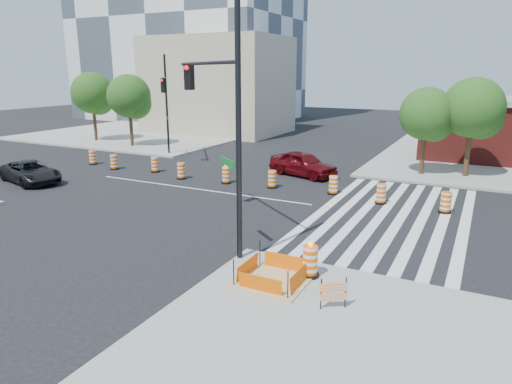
% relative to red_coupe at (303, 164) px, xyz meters
% --- Properties ---
extents(ground, '(120.00, 120.00, 0.00)m').
position_rel_red_coupe_xyz_m(ground, '(-4.16, -5.97, -0.79)').
color(ground, black).
rests_on(ground, ground).
extents(sidewalk_nw, '(22.00, 22.00, 0.15)m').
position_rel_red_coupe_xyz_m(sidewalk_nw, '(-22.16, 12.03, -0.71)').
color(sidewalk_nw, gray).
rests_on(sidewalk_nw, ground).
extents(crosswalk_east, '(6.75, 13.50, 0.01)m').
position_rel_red_coupe_xyz_m(crosswalk_east, '(6.79, -5.97, -0.78)').
color(crosswalk_east, silver).
rests_on(crosswalk_east, ground).
extents(lane_centerline, '(14.00, 0.12, 0.01)m').
position_rel_red_coupe_xyz_m(lane_centerline, '(-4.16, -5.97, -0.78)').
color(lane_centerline, silver).
rests_on(lane_centerline, ground).
extents(excavation_pit, '(2.20, 2.20, 0.90)m').
position_rel_red_coupe_xyz_m(excavation_pit, '(4.84, -14.97, -0.57)').
color(excavation_pit, tan).
rests_on(excavation_pit, ground).
extents(beige_midrise, '(14.00, 10.00, 10.00)m').
position_rel_red_coupe_xyz_m(beige_midrise, '(-16.16, 16.03, 4.21)').
color(beige_midrise, tan).
rests_on(beige_midrise, ground).
extents(red_coupe, '(4.97, 3.14, 1.58)m').
position_rel_red_coupe_xyz_m(red_coupe, '(0.00, 0.00, 0.00)').
color(red_coupe, '#4E060B').
rests_on(red_coupe, ground).
extents(dark_suv, '(5.09, 3.27, 1.31)m').
position_rel_red_coupe_xyz_m(dark_suv, '(-14.00, -9.21, -0.14)').
color(dark_suv, black).
rests_on(dark_suv, ground).
extents(signal_pole_se, '(5.22, 4.19, 8.66)m').
position_rel_red_coupe_xyz_m(signal_pole_se, '(1.58, -12.67, 4.51)').
color(signal_pole_se, black).
rests_on(signal_pole_se, ground).
extents(signal_pole_nw, '(3.53, 4.74, 7.64)m').
position_rel_red_coupe_xyz_m(signal_pole_nw, '(-11.52, 0.99, 3.90)').
color(signal_pole_nw, black).
rests_on(signal_pole_nw, ground).
extents(pit_drum, '(0.61, 0.61, 1.19)m').
position_rel_red_coupe_xyz_m(pit_drum, '(5.77, -14.12, -0.14)').
color(pit_drum, black).
rests_on(pit_drum, ground).
extents(barricade, '(0.67, 0.46, 0.92)m').
position_rel_red_coupe_xyz_m(barricade, '(7.07, -15.77, -0.13)').
color(barricade, '#FE5D05').
rests_on(barricade, ground).
extents(tree_north_a, '(3.81, 3.81, 6.47)m').
position_rel_red_coupe_xyz_m(tree_north_a, '(-22.75, 4.61, 3.56)').
color(tree_north_a, '#382314').
rests_on(tree_north_a, ground).
extents(tree_north_b, '(3.71, 3.71, 6.31)m').
position_rel_red_coupe_xyz_m(tree_north_b, '(-17.51, 3.71, 3.45)').
color(tree_north_b, '#382314').
rests_on(tree_north_b, ground).
extents(tree_north_c, '(3.33, 3.30, 5.62)m').
position_rel_red_coupe_xyz_m(tree_north_c, '(6.85, 3.49, 2.98)').
color(tree_north_c, '#382314').
rests_on(tree_north_c, ground).
extents(tree_north_d, '(3.66, 3.66, 6.22)m').
position_rel_red_coupe_xyz_m(tree_north_d, '(9.42, 4.09, 3.39)').
color(tree_north_d, '#382314').
rests_on(tree_north_d, ground).
extents(median_drum_0, '(0.60, 0.60, 1.02)m').
position_rel_red_coupe_xyz_m(median_drum_0, '(-14.89, -3.45, -0.31)').
color(median_drum_0, black).
rests_on(median_drum_0, ground).
extents(median_drum_1, '(0.60, 0.60, 1.02)m').
position_rel_red_coupe_xyz_m(median_drum_1, '(-12.26, -4.06, -0.31)').
color(median_drum_1, black).
rests_on(median_drum_1, ground).
extents(median_drum_2, '(0.60, 0.60, 1.02)m').
position_rel_red_coupe_xyz_m(median_drum_2, '(-9.20, -3.47, -0.31)').
color(median_drum_2, black).
rests_on(median_drum_2, ground).
extents(median_drum_3, '(0.60, 0.60, 1.02)m').
position_rel_red_coupe_xyz_m(median_drum_3, '(-6.46, -4.29, -0.31)').
color(median_drum_3, black).
rests_on(median_drum_3, ground).
extents(median_drum_4, '(0.60, 0.60, 1.18)m').
position_rel_red_coupe_xyz_m(median_drum_4, '(-3.36, -4.01, -0.30)').
color(median_drum_4, black).
rests_on(median_drum_4, ground).
extents(median_drum_5, '(0.60, 0.60, 1.02)m').
position_rel_red_coupe_xyz_m(median_drum_5, '(-0.44, -3.74, -0.31)').
color(median_drum_5, black).
rests_on(median_drum_5, ground).
extents(median_drum_6, '(0.60, 0.60, 1.02)m').
position_rel_red_coupe_xyz_m(median_drum_6, '(3.14, -3.47, -0.31)').
color(median_drum_6, black).
rests_on(median_drum_6, ground).
extents(median_drum_7, '(0.60, 0.60, 1.02)m').
position_rel_red_coupe_xyz_m(median_drum_7, '(5.88, -4.15, -0.31)').
color(median_drum_7, black).
rests_on(median_drum_7, ground).
extents(median_drum_8, '(0.60, 0.60, 1.02)m').
position_rel_red_coupe_xyz_m(median_drum_8, '(8.97, -4.34, -0.31)').
color(median_drum_8, black).
rests_on(median_drum_8, ground).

